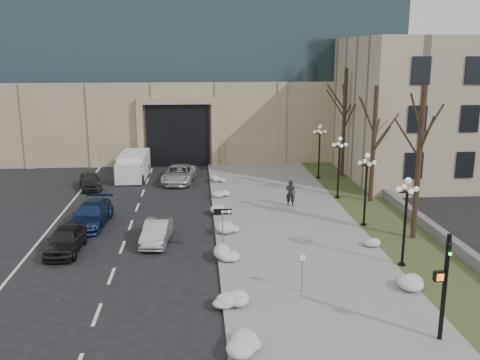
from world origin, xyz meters
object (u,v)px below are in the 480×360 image
object	(u,v)px
car_a	(66,239)
traffic_signal	(443,290)
car_d	(179,174)
lamppost_c	(339,159)
lamppost_b	(366,180)
car_c	(91,214)
lamppost_d	(319,144)
car_e	(90,180)
one_way_sign	(226,217)
box_truck	(133,166)
pedestrian	(290,193)
lamppost_a	(406,210)
car_b	(157,232)
keep_sign	(302,264)

from	to	relation	value
car_a	traffic_signal	distance (m)	19.73
car_a	traffic_signal	xyz separation A→B (m)	(16.47, -10.78, 1.44)
car_d	lamppost_c	xyz separation A→B (m)	(12.06, -6.25, 2.35)
traffic_signal	lamppost_b	distance (m)	13.83
car_c	lamppost_d	world-z (taller)	lamppost_d
traffic_signal	car_e	bearing A→B (deg)	121.43
one_way_sign	lamppost_c	world-z (taller)	lamppost_c
box_truck	car_d	bearing A→B (deg)	-27.26
one_way_sign	lamppost_b	size ratio (longest dim) A/B	0.57
traffic_signal	lamppost_c	distance (m)	20.30
pedestrian	lamppost_c	world-z (taller)	lamppost_c
lamppost_a	lamppost_c	world-z (taller)	same
car_a	pedestrian	distance (m)	15.81
car_a	traffic_signal	world-z (taller)	traffic_signal
car_e	lamppost_a	size ratio (longest dim) A/B	0.83
car_b	traffic_signal	xyz separation A→B (m)	(11.55, -11.83, 1.51)
keep_sign	one_way_sign	bearing A→B (deg)	118.37
car_c	car_b	bearing A→B (deg)	-34.22
keep_sign	lamppost_d	bearing A→B (deg)	71.06
car_b	lamppost_d	xyz separation A→B (m)	(12.88, 14.91, 2.42)
car_b	lamppost_a	size ratio (longest dim) A/B	0.84
one_way_sign	car_b	bearing A→B (deg)	149.29
car_b	car_c	xyz separation A→B (m)	(-4.41, 3.55, 0.08)
car_b	lamppost_b	bearing A→B (deg)	13.86
traffic_signal	lamppost_b	xyz separation A→B (m)	(1.32, 13.74, 0.91)
car_e	pedestrian	bearing A→B (deg)	-38.48
car_c	car_e	xyz separation A→B (m)	(-1.88, 9.63, -0.06)
car_d	pedestrian	size ratio (longest dim) A/B	2.74
car_d	car_e	size ratio (longest dim) A/B	1.32
box_truck	lamppost_c	bearing A→B (deg)	-26.14
car_a	box_truck	bearing A→B (deg)	85.74
lamppost_c	lamppost_a	bearing A→B (deg)	-90.00
car_e	keep_sign	xyz separation A→B (m)	(13.37, -20.58, 0.84)
car_b	traffic_signal	size ratio (longest dim) A/B	0.91
lamppost_d	one_way_sign	bearing A→B (deg)	-117.39
car_d	lamppost_c	distance (m)	13.79
car_d	car_a	bearing A→B (deg)	-102.63
car_e	pedestrian	world-z (taller)	pedestrian
box_truck	car_b	bearing A→B (deg)	-77.52
car_c	lamppost_c	distance (m)	18.11
car_e	car_a	bearing A→B (deg)	-99.42
pedestrian	lamppost_b	distance (m)	6.39
car_e	lamppost_a	xyz separation A→B (m)	(19.17, -17.76, 2.40)
car_b	box_truck	bearing A→B (deg)	106.26
pedestrian	traffic_signal	bearing A→B (deg)	117.76
car_e	traffic_signal	xyz separation A→B (m)	(17.84, -25.00, 1.50)
keep_sign	lamppost_a	xyz separation A→B (m)	(5.79, 2.81, 1.57)
car_d	traffic_signal	size ratio (longest dim) A/B	1.19
keep_sign	lamppost_b	xyz separation A→B (m)	(5.79, 9.31, 1.57)
traffic_signal	lamppost_c	xyz separation A→B (m)	(1.32, 20.24, 0.91)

